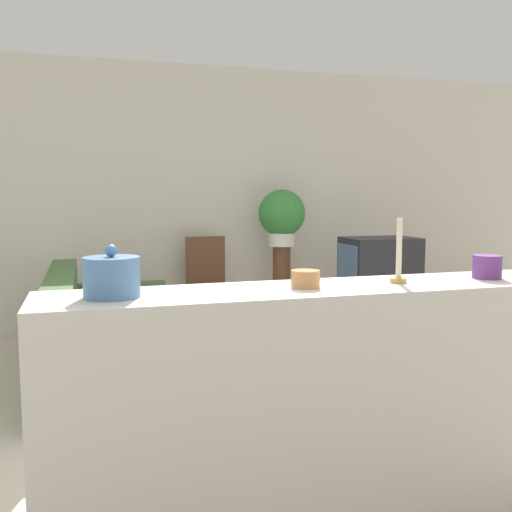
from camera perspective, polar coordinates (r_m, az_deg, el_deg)
name	(u,v)px	position (r m, az deg, el deg)	size (l,w,h in m)	color
ground_plane	(290,482)	(2.98, 3.45, -21.62)	(14.00, 14.00, 0.00)	beige
wall_back	(177,198)	(5.97, -7.91, 5.78)	(9.00, 0.06, 2.70)	beige
couch	(110,342)	(4.47, -14.39, -8.34)	(0.97, 2.00, 0.81)	#476B3D
tv_stand	(379,315)	(5.56, 12.17, -5.78)	(0.74, 0.50, 0.49)	brown
television	(379,264)	(5.48, 12.23, -0.75)	(0.68, 0.47, 0.49)	#232328
wooden_chair	(208,282)	(5.65, -4.83, -2.64)	(0.44, 0.44, 0.97)	brown
plant_stand	(281,288)	(5.82, 2.56, -3.24)	(0.18, 0.18, 0.87)	brown
potted_plant	(282,215)	(5.75, 2.60, 4.10)	(0.47, 0.47, 0.57)	white
foreground_counter	(319,406)	(2.48, 6.34, -14.71)	(2.26, 0.44, 1.01)	beige
decorative_bowl	(112,277)	(2.15, -14.23, -2.02)	(0.21, 0.21, 0.19)	#4C7AAD
candle_jar	(305,279)	(2.31, 4.97, -2.29)	(0.12, 0.12, 0.07)	#C6844C
candlestick	(399,261)	(2.49, 14.09, -0.50)	(0.07, 0.07, 0.28)	#B7933D
coffee_tin	(487,267)	(2.75, 22.11, -1.01)	(0.13, 0.13, 0.10)	#66337F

